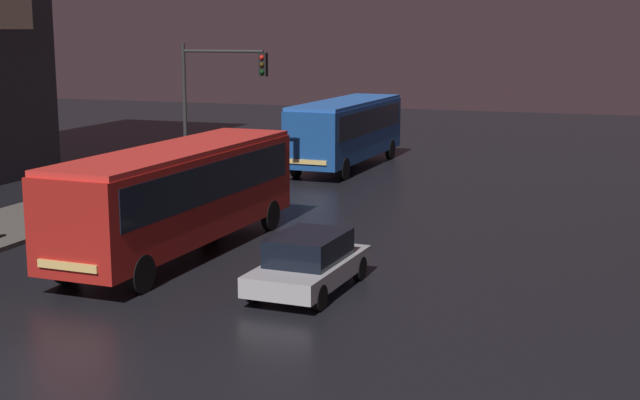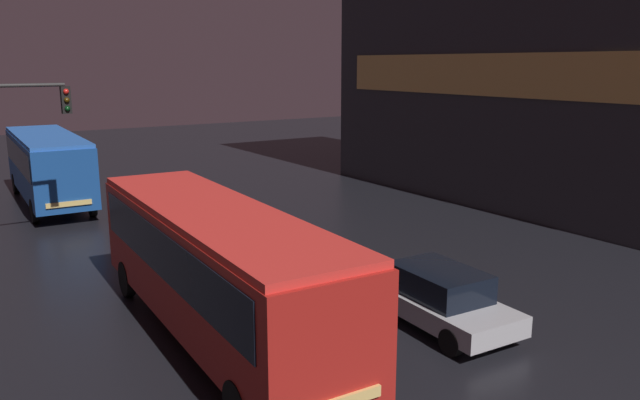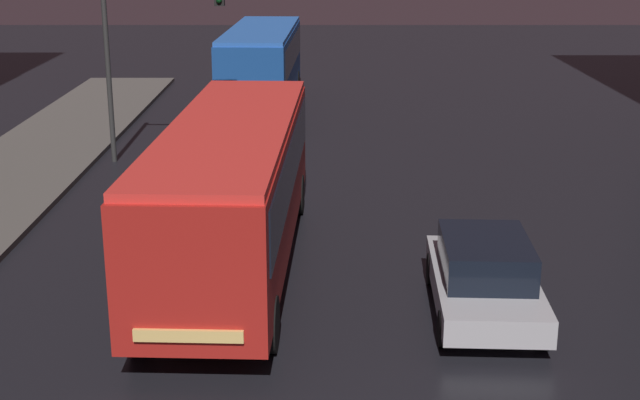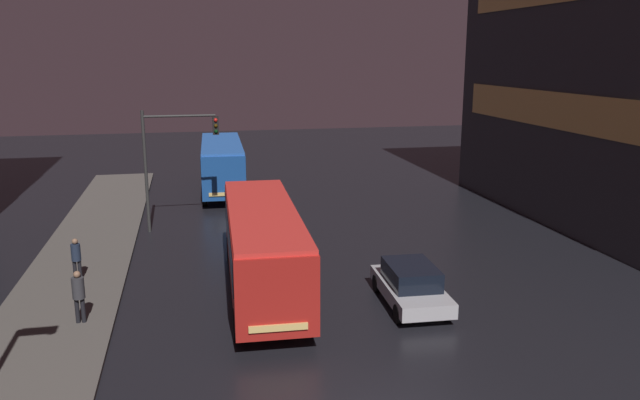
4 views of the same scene
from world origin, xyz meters
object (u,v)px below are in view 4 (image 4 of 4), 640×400
Objects in this scene: bus_near at (263,241)px; car_taxi at (411,284)px; bus_far at (222,161)px; pedestrian_near at (79,292)px; pedestrian_far at (76,256)px; traffic_light_main at (172,149)px.

bus_near reaches higher than car_taxi.
bus_far reaches higher than pedestrian_near.
bus_far is at bearing -130.21° from pedestrian_far.
car_taxi is (5.41, -20.09, -1.24)m from bus_far.
pedestrian_near is 1.06× the size of pedestrian_far.
car_taxi is at bearing 141.04° from pedestrian_far.
car_taxi is 2.61× the size of pedestrian_far.
pedestrian_far reaches higher than car_taxi.
car_taxi is (4.92, -2.35, -1.21)m from bus_near.
pedestrian_near is 4.21m from pedestrian_far.
traffic_light_main reaches higher than pedestrian_near.
bus_far is at bearing 71.71° from traffic_light_main.
bus_far reaches higher than car_taxi.
pedestrian_near is (-5.70, -19.61, -0.79)m from bus_far.
bus_near is 7.34m from pedestrian_far.
bus_near is 9.98m from traffic_light_main.
traffic_light_main reaches higher than bus_near.
traffic_light_main is (-8.24, 11.51, 3.37)m from car_taxi.
bus_far is 9.29m from traffic_light_main.
pedestrian_far is at bearing 69.43° from bus_far.
pedestrian_far is at bearing -16.02° from bus_near.
bus_far reaches higher than pedestrian_far.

